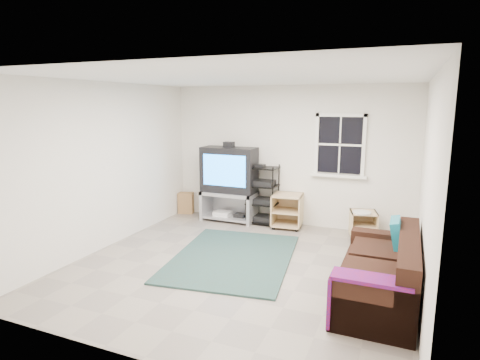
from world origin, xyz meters
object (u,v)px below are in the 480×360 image
at_px(av_rack, 262,198).
at_px(tv_unit, 229,178).
at_px(side_table_left, 288,209).
at_px(side_table_right, 363,223).
at_px(sofa, 382,275).

bearing_deg(av_rack, tv_unit, -174.92).
bearing_deg(av_rack, side_table_left, -1.88).
distance_m(av_rack, side_table_left, 0.53).
bearing_deg(side_table_right, sofa, -78.54).
xyz_separation_m(tv_unit, side_table_right, (2.53, -0.09, -0.58)).
height_order(side_table_left, sofa, sofa).
bearing_deg(side_table_left, sofa, -52.17).
xyz_separation_m(av_rack, side_table_left, (0.51, -0.02, -0.16)).
height_order(tv_unit, side_table_right, tv_unit).
xyz_separation_m(tv_unit, side_table_left, (1.17, 0.04, -0.52)).
bearing_deg(side_table_left, tv_unit, -177.93).
distance_m(tv_unit, av_rack, 0.76).
xyz_separation_m(tv_unit, sofa, (2.98, -2.29, -0.55)).
xyz_separation_m(av_rack, sofa, (2.32, -2.34, -0.19)).
relative_size(tv_unit, av_rack, 1.37).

